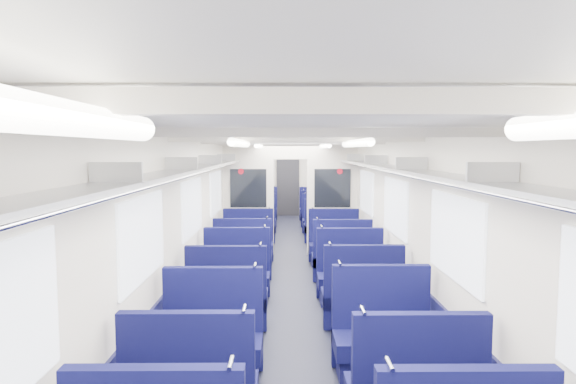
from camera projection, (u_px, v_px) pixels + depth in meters
floor at (293, 296)px, 7.30m from camera, size 2.80×18.00×0.01m
ceiling at (293, 139)px, 7.09m from camera, size 2.80×18.00×0.01m
wall_left at (199, 219)px, 7.18m from camera, size 0.02×18.00×2.35m
dado_left at (201, 273)px, 7.26m from camera, size 0.03×17.90×0.70m
wall_right at (387, 219)px, 7.21m from camera, size 0.02×18.00×2.35m
dado_right at (385, 273)px, 7.28m from camera, size 0.03×17.90×0.70m
wall_far at (288, 180)px, 16.16m from camera, size 2.80×0.02×2.35m
luggage_rack_left at (211, 165)px, 7.12m from camera, size 0.36×17.40×0.18m
luggage_rack_right at (375, 165)px, 7.14m from camera, size 0.36×17.40×0.18m
windows at (294, 206)px, 6.72m from camera, size 2.78×15.60×0.75m
ceiling_fittings at (293, 143)px, 6.84m from camera, size 2.70×16.06×0.11m
end_door at (288, 186)px, 16.12m from camera, size 0.75×0.06×2.00m
bulkhead at (290, 196)px, 10.13m from camera, size 2.80×0.10×2.35m
seat_10 at (212, 344)px, 4.65m from camera, size 0.97×0.54×1.09m
seat_11 at (383, 341)px, 4.74m from camera, size 0.97×0.54×1.09m
seat_12 at (228, 302)px, 5.96m from camera, size 0.97×0.54×1.09m
seat_13 at (362, 300)px, 6.01m from camera, size 0.97×0.54×1.09m
seat_14 at (236, 278)px, 7.05m from camera, size 0.97×0.54×1.09m
seat_15 at (351, 279)px, 7.01m from camera, size 0.97×0.54×1.09m
seat_16 at (243, 259)px, 8.25m from camera, size 0.97×0.54×1.09m
seat_17 at (341, 261)px, 8.14m from camera, size 0.97×0.54×1.09m
seat_18 at (248, 247)px, 9.34m from camera, size 0.97×0.54×1.09m
seat_19 at (334, 247)px, 9.31m from camera, size 0.97×0.54×1.09m
seat_20 at (254, 229)px, 11.41m from camera, size 0.97×0.54×1.09m
seat_21 at (325, 229)px, 11.46m from camera, size 0.97×0.54×1.09m
seat_22 at (257, 222)px, 12.56m from camera, size 0.97×0.54×1.09m
seat_23 at (321, 222)px, 12.51m from camera, size 0.97×0.54×1.09m
seat_24 at (259, 215)px, 13.77m from camera, size 0.97×0.54×1.09m
seat_25 at (318, 216)px, 13.73m from camera, size 0.97×0.54×1.09m
seat_26 at (261, 211)px, 14.84m from camera, size 0.97×0.54×1.09m
seat_27 at (315, 211)px, 14.80m from camera, size 0.97×0.54×1.09m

